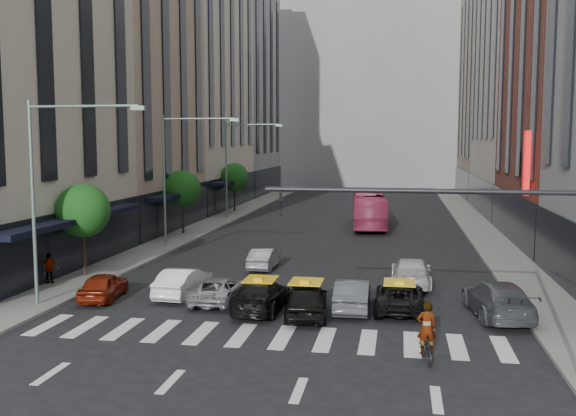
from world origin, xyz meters
The scene contains 31 objects.
ground centered at (0.00, 0.00, 0.00)m, with size 160.00×160.00×0.00m, color black.
sidewalk_left centered at (-11.50, 30.00, 0.07)m, with size 3.00×96.00×0.15m, color slate.
sidewalk_right centered at (11.50, 30.00, 0.07)m, with size 3.00×96.00×0.15m, color slate.
building_left_b centered at (-17.00, 28.00, 12.00)m, with size 8.00×16.00×24.00m, color tan.
building_left_c centered at (-17.00, 46.00, 18.00)m, with size 8.00×20.00×36.00m, color beige.
building_left_d centered at (-17.00, 65.00, 15.00)m, with size 8.00×18.00×30.00m, color gray.
building_right_c centered at (17.00, 46.00, 20.00)m, with size 8.00×20.00×40.00m, color beige.
building_right_d centered at (17.00, 65.00, 14.00)m, with size 8.00×18.00×28.00m, color tan.
building_far centered at (0.00, 85.00, 18.00)m, with size 30.00×10.00×36.00m, color gray.
tree_near centered at (-11.80, 10.00, 3.65)m, with size 2.88×2.88×4.95m.
tree_mid centered at (-11.80, 26.00, 3.65)m, with size 2.88×2.88×4.95m.
tree_far centered at (-11.80, 42.00, 3.65)m, with size 2.88×2.88×4.95m.
streetlamp_near centered at (-10.04, 4.00, 5.90)m, with size 5.38×0.25×9.00m.
streetlamp_mid centered at (-10.04, 20.00, 5.90)m, with size 5.38×0.25×9.00m.
streetlamp_far centered at (-10.04, 36.00, 5.90)m, with size 5.38×0.25×9.00m.
traffic_signal centered at (7.69, -1.00, 4.47)m, with size 10.10×0.20×6.00m.
liberty_sign centered at (12.60, 20.00, 6.00)m, with size 0.30×0.70×4.00m.
car_red centered at (-8.69, 5.79, 0.64)m, with size 1.51×3.76×1.28m, color maroon.
car_white_front centered at (-5.20, 6.97, 0.69)m, with size 1.46×4.20×1.38m, color white.
car_silver centered at (-3.23, 6.17, 0.60)m, with size 1.98×4.30×1.20m, color #A2A2A7.
taxi_left centered at (-1.02, 5.06, 0.69)m, with size 1.93×4.75×1.38m, color black.
taxi_center centered at (1.07, 4.51, 0.74)m, with size 1.74×4.32×1.47m, color black.
car_grey_mid centered at (2.92, 5.83, 0.69)m, with size 1.46×4.20×1.38m, color #464A4F.
taxi_right centered at (4.93, 6.08, 0.62)m, with size 2.06×4.46×1.24m, color black.
car_grey_curb centered at (9.00, 5.80, 0.77)m, with size 2.14×5.27×1.53m, color #474B4F.
car_row2_left centered at (-2.78, 14.16, 0.61)m, with size 1.29×3.69×1.22m, color #A5A5AA.
car_row2_right centered at (5.52, 11.12, 0.71)m, with size 1.98×4.88×1.42m, color silver.
bus centered at (2.33, 33.18, 1.56)m, with size 2.63×11.23×3.13m, color #B93661.
motorcycle centered at (5.82, -0.26, 0.45)m, with size 0.60×1.73×0.91m, color black.
rider centered at (5.82, -0.26, 1.81)m, with size 0.66×0.43×1.81m, color gray.
pedestrian_far centered at (-12.60, 7.84, 0.94)m, with size 0.92×0.38×1.57m, color gray.
Camera 1 is at (4.82, -21.66, 7.40)m, focal length 40.00 mm.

